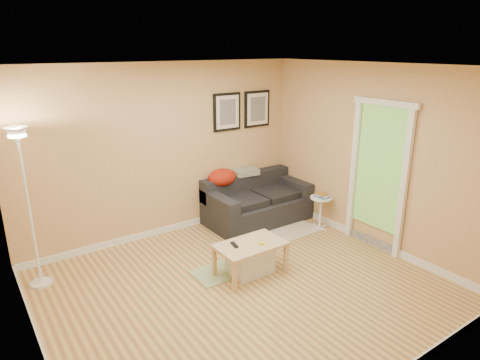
% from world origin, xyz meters
% --- Properties ---
extents(floor, '(4.50, 4.50, 0.00)m').
position_xyz_m(floor, '(0.00, 0.00, 0.00)').
color(floor, tan).
rests_on(floor, ground).
extents(ceiling, '(4.50, 4.50, 0.00)m').
position_xyz_m(ceiling, '(0.00, 0.00, 2.60)').
color(ceiling, white).
rests_on(ceiling, wall_back).
extents(wall_back, '(4.50, 0.00, 4.50)m').
position_xyz_m(wall_back, '(0.00, 2.00, 1.30)').
color(wall_back, tan).
rests_on(wall_back, ground).
extents(wall_front, '(4.50, 0.00, 4.50)m').
position_xyz_m(wall_front, '(0.00, -2.00, 1.30)').
color(wall_front, tan).
rests_on(wall_front, ground).
extents(wall_left, '(0.00, 4.00, 4.00)m').
position_xyz_m(wall_left, '(-2.25, 0.00, 1.30)').
color(wall_left, tan).
rests_on(wall_left, ground).
extents(wall_right, '(0.00, 4.00, 4.00)m').
position_xyz_m(wall_right, '(2.25, 0.00, 1.30)').
color(wall_right, tan).
rests_on(wall_right, ground).
extents(baseboard_back, '(4.50, 0.02, 0.10)m').
position_xyz_m(baseboard_back, '(0.00, 1.99, 0.05)').
color(baseboard_back, white).
rests_on(baseboard_back, ground).
extents(baseboard_left, '(0.02, 4.00, 0.10)m').
position_xyz_m(baseboard_left, '(-2.24, 0.00, 0.05)').
color(baseboard_left, white).
rests_on(baseboard_left, ground).
extents(baseboard_right, '(0.02, 4.00, 0.10)m').
position_xyz_m(baseboard_right, '(2.24, 0.00, 0.05)').
color(baseboard_right, white).
rests_on(baseboard_right, ground).
extents(sofa, '(1.70, 0.90, 0.75)m').
position_xyz_m(sofa, '(1.38, 1.53, 0.38)').
color(sofa, black).
rests_on(sofa, ground).
extents(red_throw, '(0.48, 0.36, 0.28)m').
position_xyz_m(red_throw, '(0.89, 1.85, 0.77)').
color(red_throw, '#AF2F10').
rests_on(red_throw, sofa).
extents(plaid_throw, '(0.45, 0.32, 0.10)m').
position_xyz_m(plaid_throw, '(1.37, 1.86, 0.78)').
color(plaid_throw, tan).
rests_on(plaid_throw, sofa).
extents(framed_print_left, '(0.50, 0.04, 0.60)m').
position_xyz_m(framed_print_left, '(1.08, 1.98, 1.80)').
color(framed_print_left, black).
rests_on(framed_print_left, wall_back).
extents(framed_print_right, '(0.50, 0.04, 0.60)m').
position_xyz_m(framed_print_right, '(1.68, 1.98, 1.80)').
color(framed_print_right, black).
rests_on(framed_print_right, wall_back).
extents(area_rug, '(1.25, 0.85, 0.01)m').
position_xyz_m(area_rug, '(1.38, 1.05, 0.01)').
color(area_rug, beige).
rests_on(area_rug, ground).
extents(green_runner, '(0.70, 0.50, 0.01)m').
position_xyz_m(green_runner, '(-0.03, 0.46, 0.01)').
color(green_runner, '#668C4C').
rests_on(green_runner, ground).
extents(coffee_table, '(0.93, 0.64, 0.43)m').
position_xyz_m(coffee_table, '(0.26, 0.20, 0.22)').
color(coffee_table, tan).
rests_on(coffee_table, ground).
extents(remote_control, '(0.08, 0.17, 0.02)m').
position_xyz_m(remote_control, '(0.07, 0.28, 0.44)').
color(remote_control, black).
rests_on(remote_control, coffee_table).
extents(tape_roll, '(0.07, 0.07, 0.03)m').
position_xyz_m(tape_roll, '(0.36, 0.11, 0.45)').
color(tape_roll, yellow).
rests_on(tape_roll, coffee_table).
extents(storage_bin, '(0.55, 0.41, 0.34)m').
position_xyz_m(storage_bin, '(0.29, 0.24, 0.17)').
color(storage_bin, white).
rests_on(storage_bin, ground).
extents(side_table, '(0.35, 0.35, 0.53)m').
position_xyz_m(side_table, '(2.02, 0.72, 0.27)').
color(side_table, white).
rests_on(side_table, ground).
extents(book_stack, '(0.18, 0.23, 0.07)m').
position_xyz_m(book_stack, '(2.04, 0.72, 0.56)').
color(book_stack, '#3764A6').
rests_on(book_stack, side_table).
extents(floor_lamp, '(0.26, 0.26, 1.97)m').
position_xyz_m(floor_lamp, '(-2.00, 1.48, 0.93)').
color(floor_lamp, white).
rests_on(floor_lamp, ground).
extents(doorway, '(0.12, 1.01, 2.13)m').
position_xyz_m(doorway, '(2.20, -0.15, 1.02)').
color(doorway, white).
rests_on(doorway, ground).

